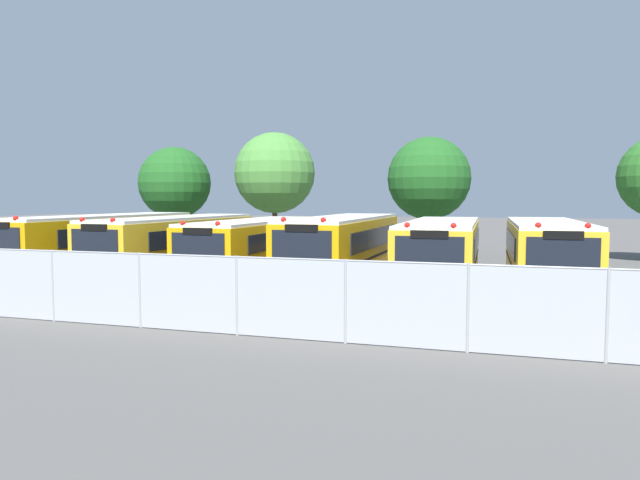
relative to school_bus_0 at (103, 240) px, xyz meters
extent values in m
plane|color=#514F4C|center=(9.43, 0.00, -1.40)|extent=(160.00, 160.00, 0.00)
cube|color=#EAA80C|center=(0.00, 0.03, -0.02)|extent=(2.64, 11.38, 2.05)
cube|color=white|center=(0.00, 0.03, 1.06)|extent=(2.58, 11.15, 0.12)
cube|color=black|center=(1.23, 0.30, 0.31)|extent=(0.22, 8.84, 0.74)
cube|color=black|center=(-1.22, 0.35, 0.31)|extent=(0.22, 8.84, 0.74)
cube|color=black|center=(0.00, 0.03, -0.43)|extent=(2.66, 11.50, 0.10)
sphere|color=red|center=(0.55, -5.50, 1.16)|extent=(0.18, 0.18, 0.18)
cylinder|color=black|center=(0.98, -4.26, -0.90)|extent=(0.30, 1.01, 1.00)
cylinder|color=black|center=(-1.15, -4.22, -0.90)|extent=(0.30, 1.01, 1.00)
cylinder|color=black|center=(1.14, 3.87, -0.90)|extent=(0.30, 1.01, 1.00)
cylinder|color=black|center=(-0.99, 3.92, -0.90)|extent=(0.30, 1.01, 1.00)
cube|color=yellow|center=(3.86, -0.11, -0.04)|extent=(2.68, 10.30, 2.01)
cube|color=white|center=(3.86, -0.11, 1.02)|extent=(2.62, 10.09, 0.12)
cube|color=black|center=(3.71, -5.30, -0.87)|extent=(2.43, 0.23, 0.36)
cube|color=black|center=(3.71, -5.25, 0.32)|extent=(1.95, 0.12, 0.97)
cube|color=black|center=(5.08, 0.15, 0.28)|extent=(0.27, 7.98, 0.72)
cube|color=black|center=(2.66, 0.22, 0.28)|extent=(0.27, 7.98, 0.72)
cube|color=black|center=(3.86, -0.11, -0.45)|extent=(2.70, 10.40, 0.10)
sphere|color=red|center=(4.37, -5.10, 1.12)|extent=(0.18, 0.18, 0.18)
sphere|color=red|center=(3.07, -5.06, 1.12)|extent=(0.18, 0.18, 0.18)
cube|color=black|center=(3.71, -5.26, 0.86)|extent=(1.07, 0.11, 0.24)
cylinder|color=black|center=(4.80, -3.86, -0.90)|extent=(0.31, 1.01, 1.00)
cylinder|color=black|center=(2.71, -3.80, -0.90)|extent=(0.31, 1.01, 1.00)
cylinder|color=black|center=(5.01, 3.17, -0.90)|extent=(0.31, 1.01, 1.00)
cylinder|color=black|center=(2.91, 3.23, -0.90)|extent=(0.31, 1.01, 1.00)
cube|color=#EAA80C|center=(7.49, 0.12, -0.10)|extent=(2.55, 9.55, 1.91)
cube|color=white|center=(7.49, 0.12, 0.92)|extent=(2.49, 9.36, 0.12)
cube|color=black|center=(7.44, -4.71, -0.87)|extent=(2.50, 0.19, 0.36)
cube|color=black|center=(7.44, -4.66, 0.25)|extent=(2.01, 0.08, 0.92)
cube|color=black|center=(8.73, 0.41, 0.21)|extent=(0.12, 7.43, 0.69)
cube|color=black|center=(6.24, 0.44, 0.21)|extent=(0.12, 7.43, 0.69)
cube|color=black|center=(7.49, 0.12, -0.48)|extent=(2.57, 9.65, 0.10)
sphere|color=red|center=(8.11, -4.50, 1.02)|extent=(0.18, 0.18, 0.18)
sphere|color=red|center=(6.76, -4.48, 1.02)|extent=(0.18, 0.18, 0.18)
cube|color=black|center=(7.44, -4.67, 0.76)|extent=(1.10, 0.09, 0.24)
cylinder|color=black|center=(8.54, -3.25, -0.90)|extent=(0.29, 1.00, 1.00)
cylinder|color=black|center=(6.37, -3.23, -0.90)|extent=(0.29, 1.00, 1.00)
cylinder|color=black|center=(8.60, 3.08, -0.90)|extent=(0.29, 1.00, 1.00)
cylinder|color=black|center=(6.43, 3.10, -0.90)|extent=(0.29, 1.00, 1.00)
cube|color=#EAA80C|center=(11.32, 0.17, -0.01)|extent=(2.66, 9.94, 2.08)
cube|color=white|center=(11.32, 0.17, 1.09)|extent=(2.61, 9.74, 0.12)
cube|color=black|center=(11.22, -4.85, -0.87)|extent=(2.52, 0.21, 0.36)
cube|color=black|center=(11.22, -4.80, 0.36)|extent=(2.02, 0.10, 1.00)
cube|color=black|center=(12.58, 0.44, 0.32)|extent=(0.19, 7.72, 0.75)
cube|color=black|center=(10.07, 0.49, 0.32)|extent=(0.19, 7.72, 0.75)
cube|color=black|center=(11.32, 0.17, -0.43)|extent=(2.69, 10.04, 0.10)
sphere|color=red|center=(11.90, -4.64, 1.19)|extent=(0.18, 0.18, 0.18)
sphere|color=red|center=(10.55, -4.62, 1.19)|extent=(0.18, 0.18, 0.18)
cube|color=black|center=(11.22, -4.81, 0.93)|extent=(1.11, 0.10, 0.24)
cylinder|color=black|center=(12.34, -3.40, -0.90)|extent=(0.30, 1.01, 1.00)
cylinder|color=black|center=(10.15, -3.36, -0.90)|extent=(0.30, 1.01, 1.00)
cylinder|color=black|center=(12.47, 3.29, -0.90)|extent=(0.30, 1.01, 1.00)
cylinder|color=black|center=(10.28, 3.33, -0.90)|extent=(0.30, 1.01, 1.00)
cube|color=yellow|center=(15.20, 0.15, -0.07)|extent=(2.63, 9.98, 1.96)
cube|color=white|center=(15.20, 0.15, 0.97)|extent=(2.58, 9.78, 0.12)
cube|color=black|center=(15.27, -4.89, -0.87)|extent=(2.55, 0.19, 0.36)
cube|color=black|center=(15.26, -4.84, 0.28)|extent=(2.05, 0.09, 0.94)
cube|color=black|center=(16.47, 0.47, 0.24)|extent=(0.14, 7.76, 0.70)
cube|color=black|center=(13.92, 0.43, 0.24)|extent=(0.14, 7.76, 0.70)
cube|color=black|center=(15.20, 0.15, -0.46)|extent=(2.66, 10.07, 0.10)
sphere|color=red|center=(15.95, -4.66, 1.07)|extent=(0.18, 0.18, 0.18)
sphere|color=red|center=(14.57, -4.68, 1.07)|extent=(0.18, 0.18, 0.18)
cube|color=black|center=(15.26, -4.85, 0.81)|extent=(1.13, 0.09, 0.24)
cylinder|color=black|center=(16.36, -3.41, -0.90)|extent=(0.29, 1.00, 1.00)
cylinder|color=black|center=(14.13, -3.43, -0.90)|extent=(0.29, 1.00, 1.00)
cylinder|color=black|center=(16.27, 3.34, -0.90)|extent=(0.29, 1.00, 1.00)
cylinder|color=black|center=(14.05, 3.31, -0.90)|extent=(0.29, 1.00, 1.00)
cube|color=yellow|center=(18.89, 0.00, -0.05)|extent=(2.56, 9.37, 1.99)
cube|color=white|center=(18.89, 0.00, 1.00)|extent=(2.51, 9.18, 0.12)
cube|color=black|center=(18.98, -4.73, -0.87)|extent=(2.44, 0.21, 0.36)
cube|color=black|center=(18.98, -4.68, 0.31)|extent=(1.96, 0.10, 0.96)
cube|color=black|center=(20.10, 0.32, 0.27)|extent=(0.18, 7.27, 0.72)
cube|color=black|center=(17.67, 0.28, 0.27)|extent=(0.18, 7.27, 0.72)
cube|color=black|center=(18.89, 0.00, -0.45)|extent=(2.59, 9.46, 0.10)
sphere|color=red|center=(19.63, -4.50, 1.10)|extent=(0.18, 0.18, 0.18)
sphere|color=red|center=(18.32, -4.52, 1.10)|extent=(0.18, 0.18, 0.18)
cube|color=black|center=(18.98, -4.69, 0.84)|extent=(1.08, 0.10, 0.24)
cylinder|color=black|center=(20.00, -3.24, -0.90)|extent=(0.30, 1.01, 1.00)
cylinder|color=black|center=(17.90, -3.28, -0.90)|extent=(0.30, 1.01, 1.00)
cylinder|color=black|center=(19.89, 2.88, -0.90)|extent=(0.30, 1.01, 1.00)
cylinder|color=black|center=(17.78, 2.84, -0.90)|extent=(0.30, 1.01, 1.00)
cylinder|color=#4C3823|center=(-2.06, 9.63, -0.11)|extent=(0.44, 0.44, 2.57)
sphere|color=#1E561E|center=(-2.06, 9.63, 2.84)|extent=(4.45, 4.45, 4.45)
sphere|color=#1E561E|center=(-2.35, 9.26, 2.84)|extent=(3.53, 3.53, 3.53)
cylinder|color=#4C3823|center=(4.53, 9.84, 0.09)|extent=(0.30, 0.30, 2.98)
sphere|color=#478438|center=(4.53, 9.84, 3.38)|extent=(4.78, 4.78, 4.78)
sphere|color=#478438|center=(4.43, 9.68, 3.09)|extent=(3.66, 3.66, 3.66)
cylinder|color=#4C3823|center=(13.47, 10.77, -0.07)|extent=(0.32, 0.32, 2.66)
sphere|color=#1E561E|center=(13.47, 10.77, 3.00)|extent=(4.65, 4.65, 4.65)
sphere|color=#1E561E|center=(14.11, 11.05, 3.47)|extent=(3.01, 3.01, 3.01)
cylinder|color=#9EA0A3|center=(5.91, -9.72, -0.44)|extent=(0.07, 0.07, 1.92)
cylinder|color=#9EA0A3|center=(8.59, -9.72, -0.44)|extent=(0.07, 0.07, 1.92)
cylinder|color=#9EA0A3|center=(11.27, -9.72, -0.44)|extent=(0.07, 0.07, 1.92)
cylinder|color=#9EA0A3|center=(13.95, -9.72, -0.44)|extent=(0.07, 0.07, 1.92)
cylinder|color=#9EA0A3|center=(16.63, -9.72, -0.44)|extent=(0.07, 0.07, 1.92)
cylinder|color=#9EA0A3|center=(19.31, -9.72, -0.44)|extent=(0.07, 0.07, 1.92)
cube|color=#ADB2B7|center=(9.93, -9.72, -0.44)|extent=(24.12, 0.02, 1.88)
cylinder|color=#9EA0A3|center=(9.93, -9.72, 0.49)|extent=(24.12, 0.04, 0.04)
cone|color=#EA5914|center=(8.15, -8.77, -1.06)|extent=(0.51, 0.51, 0.67)
camera|label=1|loc=(17.17, -22.17, 1.88)|focal=32.39mm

